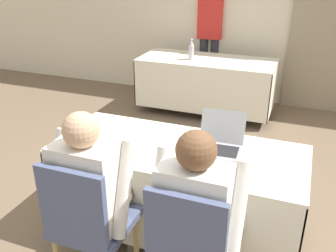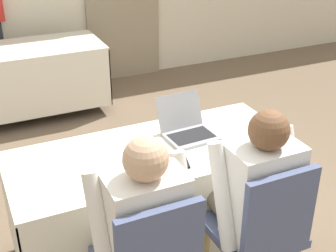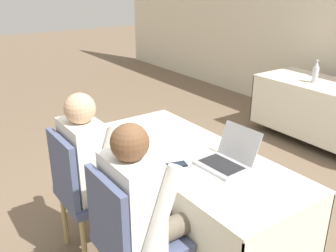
# 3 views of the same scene
# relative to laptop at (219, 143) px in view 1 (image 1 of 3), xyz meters

# --- Properties ---
(ground_plane) EXTENTS (24.00, 24.00, 0.00)m
(ground_plane) POSITION_rel_laptop_xyz_m (-0.26, -0.08, -0.77)
(ground_plane) COLOR brown
(wall_back) EXTENTS (12.00, 0.06, 2.70)m
(wall_back) POSITION_rel_laptop_xyz_m (-0.26, 3.02, 0.58)
(wall_back) COLOR beige
(wall_back) RESTS_ON ground_plane
(curtain_panel) EXTENTS (0.90, 0.04, 2.65)m
(curtain_panel) POSITION_rel_laptop_xyz_m (0.65, 2.96, 0.56)
(curtain_panel) COLOR gray
(curtain_panel) RESTS_ON ground_plane
(conference_table_near) EXTENTS (1.72, 0.74, 0.72)m
(conference_table_near) POSITION_rel_laptop_xyz_m (-0.26, -0.08, -0.22)
(conference_table_near) COLOR silver
(conference_table_near) RESTS_ON ground_plane
(conference_table_far) EXTENTS (1.72, 0.74, 0.72)m
(conference_table_far) POSITION_rel_laptop_xyz_m (-0.72, 2.32, -0.22)
(conference_table_far) COLOR silver
(conference_table_far) RESTS_ON ground_plane
(laptop) EXTENTS (0.32, 0.33, 0.23)m
(laptop) POSITION_rel_laptop_xyz_m (0.00, 0.00, 0.00)
(laptop) COLOR #99999E
(laptop) RESTS_ON conference_table_near
(cell_phone) EXTENTS (0.11, 0.16, 0.01)m
(cell_phone) POSITION_rel_laptop_xyz_m (-0.18, -0.28, -0.04)
(cell_phone) COLOR black
(cell_phone) RESTS_ON conference_table_near
(paper_beside_laptop) EXTENTS (0.26, 0.33, 0.00)m
(paper_beside_laptop) POSITION_rel_laptop_xyz_m (-0.79, -0.13, -0.04)
(paper_beside_laptop) COLOR white
(paper_beside_laptop) RESTS_ON conference_table_near
(paper_centre_table) EXTENTS (0.29, 0.35, 0.00)m
(paper_centre_table) POSITION_rel_laptop_xyz_m (-0.03, -0.07, -0.04)
(paper_centre_table) COLOR white
(paper_centre_table) RESTS_ON conference_table_near
(water_bottle) EXTENTS (0.07, 0.07, 0.26)m
(water_bottle) POSITION_rel_laptop_xyz_m (-0.91, 2.24, 0.07)
(water_bottle) COLOR #B7B7C1
(water_bottle) RESTS_ON conference_table_far
(chair_near_left) EXTENTS (0.44, 0.44, 0.93)m
(chair_near_left) POSITION_rel_laptop_xyz_m (-0.58, -0.76, -0.24)
(chair_near_left) COLOR tan
(chair_near_left) RESTS_ON ground_plane
(chair_near_right) EXTENTS (0.44, 0.44, 0.93)m
(chair_near_right) POSITION_rel_laptop_xyz_m (0.05, -0.76, -0.24)
(chair_near_right) COLOR tan
(chair_near_right) RESTS_ON ground_plane
(person_checkered_shirt) EXTENTS (0.50, 0.52, 1.19)m
(person_checkered_shirt) POSITION_rel_laptop_xyz_m (-0.58, -0.65, -0.09)
(person_checkered_shirt) COLOR #665B4C
(person_checkered_shirt) RESTS_ON ground_plane
(person_white_shirt) EXTENTS (0.50, 0.52, 1.19)m
(person_white_shirt) POSITION_rel_laptop_xyz_m (0.05, -0.65, -0.09)
(person_white_shirt) COLOR #665B4C
(person_white_shirt) RESTS_ON ground_plane
(person_red_shirt) EXTENTS (0.36, 0.23, 1.59)m
(person_red_shirt) POSITION_rel_laptop_xyz_m (-0.87, 2.99, 0.15)
(person_red_shirt) COLOR #33333D
(person_red_shirt) RESTS_ON ground_plane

